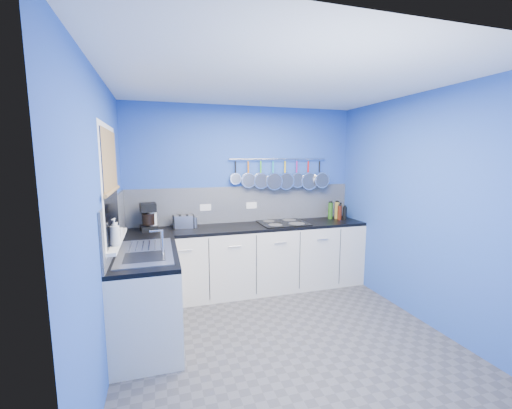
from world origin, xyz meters
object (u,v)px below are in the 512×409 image
soap_bottle_a (115,232)px  hob (283,223)px  soap_bottle_b (117,232)px  paper_towel (152,220)px  canister (194,222)px  coffee_maker (148,217)px  toaster (184,222)px

soap_bottle_a → hob: 2.34m
soap_bottle_b → soap_bottle_a: bearing=-90.0°
hob → paper_towel: bearing=178.0°
canister → paper_towel: bearing=-178.2°
coffee_maker → hob: bearing=-10.7°
soap_bottle_a → paper_towel: soap_bottle_a is taller
toaster → canister: toaster is taller
soap_bottle_b → coffee_maker: size_ratio=0.50×
soap_bottle_b → paper_towel: bearing=74.8°
canister → hob: 1.21m
soap_bottle_a → toaster: (0.67, 1.27, -0.19)m
paper_towel → coffee_maker: (-0.05, -0.01, 0.05)m
toaster → soap_bottle_b: bearing=-112.5°
soap_bottle_a → toaster: size_ratio=0.95×
hob → soap_bottle_a: bearing=-149.6°
soap_bottle_b → toaster: (0.67, 1.09, -0.15)m
toaster → paper_towel: bearing=-166.7°
paper_towel → soap_bottle_a: bearing=-103.1°
soap_bottle_a → toaster: 1.44m
coffee_maker → toaster: 0.44m
coffee_maker → canister: (0.56, 0.03, -0.10)m
toaster → hob: 1.34m
coffee_maker → canister: size_ratio=2.55×
paper_towel → coffee_maker: size_ratio=0.72×
soap_bottle_b → canister: size_ratio=1.27×
hob → canister: bearing=176.5°
soap_bottle_b → hob: (2.01, 1.01, -0.23)m
canister → soap_bottle_a: bearing=-122.5°
paper_towel → canister: (0.51, 0.02, -0.06)m
coffee_maker → canister: bearing=-6.4°
soap_bottle_b → toaster: bearing=58.5°
soap_bottle_a → canister: 1.50m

